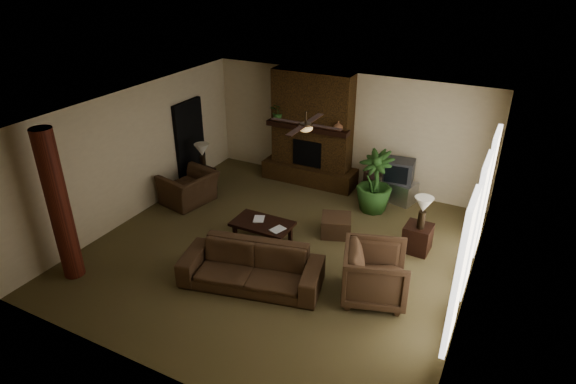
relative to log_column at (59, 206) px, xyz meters
The scene contains 23 objects.
room_shell 3.80m from the log_column, 39.13° to the left, with size 7.00×7.00×7.00m.
fireplace 6.02m from the log_column, 69.07° to the left, with size 2.40×0.70×2.80m.
windows 6.91m from the log_column, 22.11° to the left, with size 0.08×3.65×2.35m.
log_column is the anchor object (origin of this frame).
doorway 4.24m from the log_column, 96.65° to the left, with size 0.10×1.00×2.10m, color black.
ceiling_fan 4.45m from the log_column, 38.87° to the left, with size 1.35×1.35×0.37m.
sofa 3.40m from the log_column, 22.07° to the left, with size 2.46×0.72×0.96m, color #462F1E.
armchair_left 3.36m from the log_column, 87.47° to the left, with size 1.13×0.74×0.99m, color #462F1E.
armchair_right 5.47m from the log_column, 20.12° to the left, with size 1.03×0.97×1.06m, color #462F1E.
coffee_table 3.71m from the log_column, 45.39° to the left, with size 1.20×0.70×0.43m.
ottoman 5.23m from the log_column, 43.03° to the left, with size 0.60×0.60×0.40m, color #462F1E.
tv_stand 7.19m from the log_column, 51.46° to the left, with size 0.85×0.50×0.50m, color #B1B1B3.
tv 7.12m from the log_column, 51.41° to the left, with size 0.69×0.58×0.52m.
floor_vase 6.67m from the log_column, 54.84° to the left, with size 0.34×0.34×0.77m.
floor_plant 6.40m from the log_column, 49.80° to the left, with size 0.80×1.43×0.80m, color #2D5622.
side_table_left 4.07m from the log_column, 89.78° to the left, with size 0.50×0.50×0.55m, color black.
lamp_left 3.96m from the log_column, 89.21° to the left, with size 0.40×0.40×0.65m.
side_table_right 6.58m from the log_column, 34.08° to the left, with size 0.50×0.50×0.55m, color black.
lamp_right 6.49m from the log_column, 33.47° to the left, with size 0.46×0.46×0.65m.
mantel_plant 5.57m from the log_column, 75.89° to the left, with size 0.38×0.42×0.33m, color #2D5622.
mantel_vase 6.11m from the log_column, 61.07° to the left, with size 0.22×0.23×0.22m, color brown.
book_a 3.54m from the log_column, 48.29° to the left, with size 0.22×0.03×0.29m, color #999999.
book_b 3.83m from the log_column, 41.16° to the left, with size 0.21×0.02×0.29m, color #999999.
Camera 1 is at (3.80, -7.02, 5.28)m, focal length 29.96 mm.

